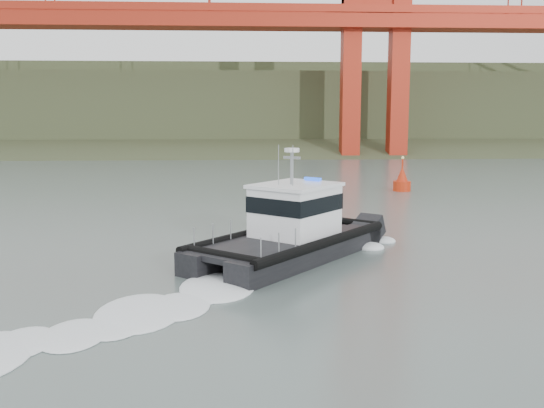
{
  "coord_description": "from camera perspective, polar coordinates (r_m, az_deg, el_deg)",
  "views": [
    {
      "loc": [
        -0.66,
        -25.81,
        7.51
      ],
      "look_at": [
        1.24,
        7.89,
        2.4
      ],
      "focal_mm": 40.0,
      "sensor_mm": 36.0,
      "label": 1
    }
  ],
  "objects": [
    {
      "name": "patrol_boat",
      "position": [
        31.55,
        1.81,
        -2.42
      ],
      "size": [
        11.2,
        12.19,
        5.91
      ],
      "rotation": [
        0.0,
        0.0,
        -0.69
      ],
      "color": "black",
      "rests_on": "ground"
    },
    {
      "name": "headlands",
      "position": [
        151.32,
        -3.01,
        8.42
      ],
      "size": [
        500.0,
        105.36,
        27.12
      ],
      "color": "#333E23",
      "rests_on": "ground"
    },
    {
      "name": "ground",
      "position": [
        26.89,
        -1.71,
        -7.61
      ],
      "size": [
        400.0,
        400.0,
        0.0
      ],
      "primitive_type": "plane",
      "color": "#4F5E5A",
      "rests_on": "ground"
    },
    {
      "name": "nav_buoy",
      "position": [
        59.8,
        12.14,
        2.1
      ],
      "size": [
        1.7,
        1.7,
        3.55
      ],
      "color": "red",
      "rests_on": "ground"
    }
  ]
}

